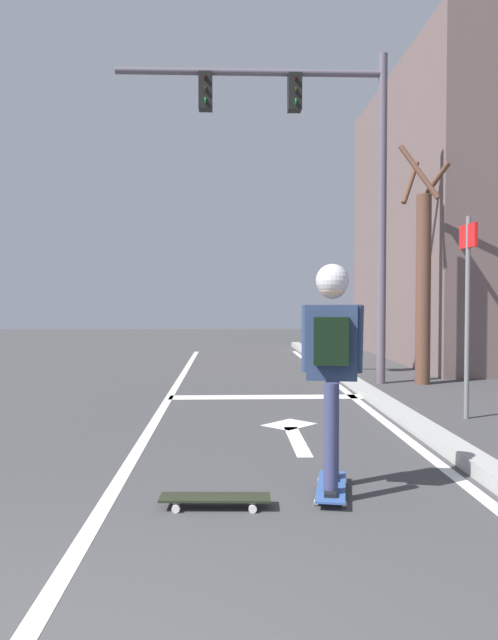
{
  "coord_description": "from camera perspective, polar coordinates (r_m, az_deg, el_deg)",
  "views": [
    {
      "loc": [
        0.88,
        -1.82,
        1.52
      ],
      "look_at": [
        1.14,
        5.81,
        1.27
      ],
      "focal_mm": 34.16,
      "sensor_mm": 36.0,
      "label": 1
    }
  ],
  "objects": [
    {
      "name": "lane_line_curbside",
      "position": [
        8.2,
        11.98,
        -8.81
      ],
      "size": [
        0.12,
        20.0,
        0.01
      ],
      "primitive_type": "cube",
      "color": "silver",
      "rests_on": "ground"
    },
    {
      "name": "spare_skateboard",
      "position": [
        4.63,
        -3.2,
        -16.34
      ],
      "size": [
        0.82,
        0.25,
        0.09
      ],
      "color": "black",
      "rests_on": "ground"
    },
    {
      "name": "skateboard",
      "position": [
        4.97,
        7.72,
        -15.22
      ],
      "size": [
        0.37,
        0.84,
        0.07
      ],
      "color": "#325495",
      "rests_on": "ground"
    },
    {
      "name": "lane_arrow_head",
      "position": [
        7.53,
        3.79,
        -9.73
      ],
      "size": [
        0.71,
        0.71,
        0.01
      ],
      "primitive_type": "cube",
      "rotation": [
        0.0,
        0.0,
        0.79
      ],
      "color": "silver",
      "rests_on": "ground"
    },
    {
      "name": "lane_line_center",
      "position": [
        8.01,
        -8.61,
        -9.04
      ],
      "size": [
        0.12,
        20.0,
        0.01
      ],
      "primitive_type": "cube",
      "color": "silver",
      "rests_on": "ground"
    },
    {
      "name": "stop_bar",
      "position": [
        9.58,
        1.61,
        -7.22
      ],
      "size": [
        3.02,
        0.4,
        0.01
      ],
      "primitive_type": "cube",
      "color": "silver",
      "rests_on": "ground"
    },
    {
      "name": "traffic_signal_mast",
      "position": [
        11.37,
        6.26,
        15.43
      ],
      "size": [
        4.85,
        0.34,
        5.92
      ],
      "color": "#605663",
      "rests_on": "ground"
    },
    {
      "name": "skater",
      "position": [
        4.74,
        7.78,
        -2.29
      ],
      "size": [
        0.47,
        0.63,
        1.73
      ],
      "color": "#383B64",
      "rests_on": "skateboard"
    },
    {
      "name": "curb_strip",
      "position": [
        8.25,
        13.68,
        -8.28
      ],
      "size": [
        0.24,
        24.0,
        0.14
      ],
      "primitive_type": "cube",
      "color": "#A2A19D",
      "rests_on": "ground"
    },
    {
      "name": "roadside_tree",
      "position": [
        11.39,
        15.99,
        3.69
      ],
      "size": [
        0.98,
        0.97,
        4.27
      ],
      "color": "brown",
      "rests_on": "ground"
    },
    {
      "name": "street_sign_post",
      "position": [
        8.24,
        19.8,
        2.81
      ],
      "size": [
        0.07,
        0.44,
        2.58
      ],
      "color": "slate",
      "rests_on": "ground"
    },
    {
      "name": "lane_arrow_stem",
      "position": [
        6.71,
        4.53,
        -11.18
      ],
      "size": [
        0.16,
        1.4,
        0.01
      ],
      "primitive_type": "cube",
      "color": "silver",
      "rests_on": "ground"
    }
  ]
}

